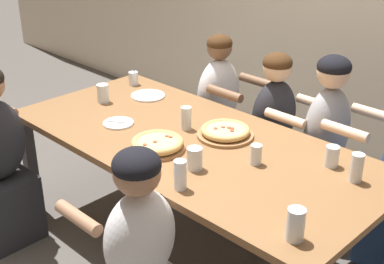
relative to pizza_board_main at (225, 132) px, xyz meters
name	(u,v)px	position (x,y,z in m)	size (l,w,h in m)	color
ground_plane	(192,246)	(-0.10, -0.17, -0.77)	(18.00, 18.00, 0.00)	#514C47
dining_table	(192,151)	(-0.10, -0.17, -0.10)	(2.25, 1.04, 0.74)	brown
pizza_board_main	(225,132)	(0.00, 0.00, 0.00)	(0.33, 0.33, 0.06)	#996B42
pizza_board_second	(157,144)	(-0.16, -0.38, 0.00)	(0.30, 0.30, 0.06)	#996B42
empty_plate_a	(148,96)	(-0.80, 0.11, -0.02)	(0.23, 0.23, 0.02)	white
empty_plate_b	(118,123)	(-0.58, -0.32, -0.02)	(0.19, 0.19, 0.02)	white
cocktail_glass_blue	(133,79)	(-1.05, 0.19, 0.01)	(0.07, 0.07, 0.12)	silver
drinking_glass_a	(332,158)	(0.62, 0.12, 0.02)	(0.07, 0.07, 0.11)	silver
drinking_glass_b	(256,155)	(0.33, -0.14, 0.02)	(0.06, 0.06, 0.11)	silver
drinking_glass_c	(296,226)	(0.85, -0.54, 0.04)	(0.08, 0.08, 0.15)	silver
drinking_glass_d	(180,177)	(0.23, -0.58, 0.03)	(0.06, 0.06, 0.15)	silver
drinking_glass_e	(186,119)	(-0.24, -0.08, 0.03)	(0.06, 0.06, 0.14)	silver
drinking_glass_f	(195,160)	(0.14, -0.40, 0.02)	(0.08, 0.08, 0.12)	silver
drinking_glass_g	(356,169)	(0.79, 0.06, 0.04)	(0.06, 0.06, 0.15)	silver
drinking_glass_h	(103,94)	(-0.93, -0.17, 0.03)	(0.08, 0.08, 0.12)	silver
diner_far_midright	(325,153)	(0.33, 0.57, -0.23)	(0.51, 0.40, 1.17)	#99999E
diner_far_midleft	(218,118)	(-0.56, 0.57, -0.26)	(0.51, 0.40, 1.13)	silver
diner_far_center	(273,139)	(-0.07, 0.57, -0.27)	(0.51, 0.40, 1.10)	#232328
diner_near_left	(0,164)	(-1.01, -0.91, -0.24)	(0.51, 0.40, 1.15)	#232328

